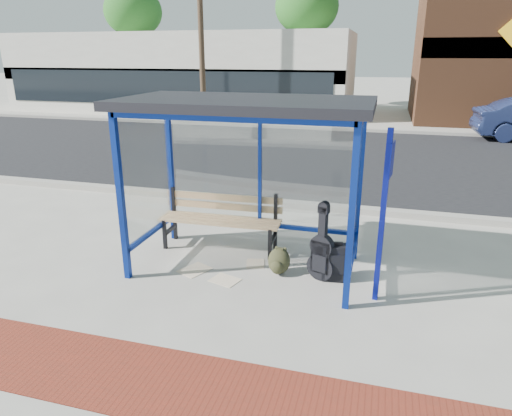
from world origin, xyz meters
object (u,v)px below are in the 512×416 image
(guitar_bag, at_px, (322,253))
(suitcase, at_px, (334,262))
(bench, at_px, (221,217))
(backpack, at_px, (279,262))

(guitar_bag, distance_m, suitcase, 0.22)
(bench, relative_size, backpack, 5.12)
(bench, relative_size, suitcase, 3.45)
(guitar_bag, distance_m, backpack, 0.64)
(guitar_bag, height_order, backpack, guitar_bag)
(bench, height_order, backpack, bench)
(bench, distance_m, backpack, 1.34)
(backpack, bearing_deg, guitar_bag, 0.21)
(bench, bearing_deg, guitar_bag, -24.10)
(guitar_bag, xyz_separation_m, backpack, (-0.60, 0.01, -0.21))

